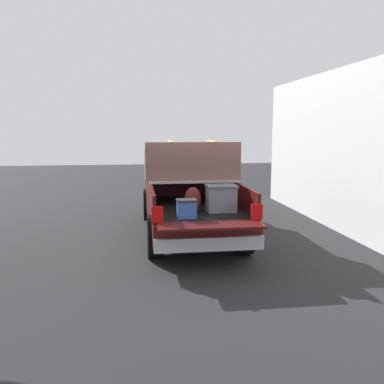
{
  "coord_description": "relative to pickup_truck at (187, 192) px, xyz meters",
  "views": [
    {
      "loc": [
        -9.56,
        1.24,
        2.48
      ],
      "look_at": [
        -0.6,
        0.0,
        1.1
      ],
      "focal_mm": 38.64,
      "sensor_mm": 36.0,
      "label": 1
    }
  ],
  "objects": [
    {
      "name": "building_facade",
      "position": [
        -0.68,
        -3.8,
        1.0
      ],
      "size": [
        10.1,
        0.36,
        3.93
      ],
      "primitive_type": "cube",
      "color": "white",
      "rests_on": "ground_plane"
    },
    {
      "name": "pickup_truck",
      "position": [
        0.0,
        0.0,
        0.0
      ],
      "size": [
        6.05,
        2.06,
        2.23
      ],
      "color": "#470F0F",
      "rests_on": "ground_plane"
    },
    {
      "name": "ground_plane",
      "position": [
        -0.35,
        0.0,
        -0.96
      ],
      "size": [
        40.0,
        40.0,
        0.0
      ],
      "primitive_type": "plane",
      "color": "#262628"
    }
  ]
}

